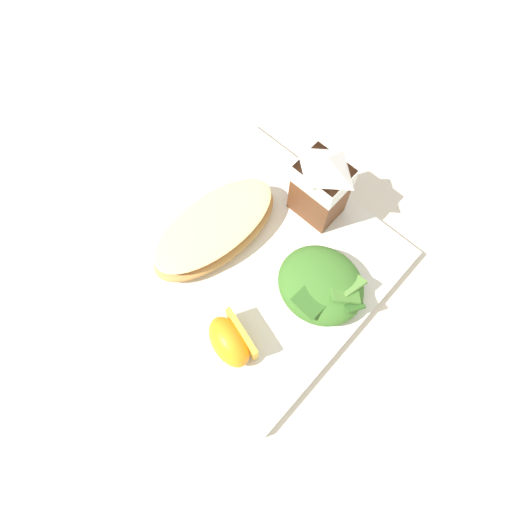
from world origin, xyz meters
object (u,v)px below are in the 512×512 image
(cheesy_pizza_bread, at_px, (215,230))
(orange_wedge_front, at_px, (231,341))
(milk_carton, at_px, (321,183))
(white_plate, at_px, (256,262))
(green_salad_pile, at_px, (321,285))

(cheesy_pizza_bread, distance_m, orange_wedge_front, 0.13)
(milk_carton, distance_m, orange_wedge_front, 0.20)
(cheesy_pizza_bread, xyz_separation_m, milk_carton, (0.06, 0.11, 0.04))
(white_plate, xyz_separation_m, milk_carton, (0.01, 0.10, 0.07))
(green_salad_pile, distance_m, milk_carton, 0.11)
(white_plate, height_order, orange_wedge_front, orange_wedge_front)
(green_salad_pile, height_order, orange_wedge_front, green_salad_pile)
(cheesy_pizza_bread, relative_size, orange_wedge_front, 2.64)
(green_salad_pile, bearing_deg, cheesy_pizza_bread, -167.23)
(cheesy_pizza_bread, relative_size, green_salad_pile, 1.71)
(cheesy_pizza_bread, bearing_deg, green_salad_pile, 12.77)
(orange_wedge_front, bearing_deg, green_salad_pile, 74.53)
(green_salad_pile, bearing_deg, milk_carton, 131.99)
(orange_wedge_front, bearing_deg, white_plate, 117.46)
(green_salad_pile, bearing_deg, orange_wedge_front, -105.47)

